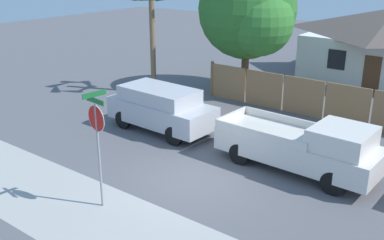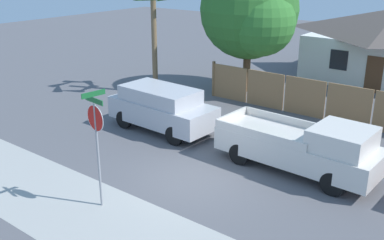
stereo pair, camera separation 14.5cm
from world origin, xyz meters
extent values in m
plane|color=#56565B|center=(0.00, 0.00, 0.00)|extent=(80.00, 80.00, 0.00)
cube|color=#A3A39E|center=(0.00, -3.60, 0.00)|extent=(36.00, 3.20, 0.01)
cube|color=#997047|center=(-4.01, 8.30, 0.88)|extent=(1.97, 0.06, 1.75)
cube|color=#997047|center=(-1.96, 8.30, 0.88)|extent=(1.97, 0.06, 1.75)
cube|color=#997047|center=(0.10, 8.30, 0.88)|extent=(1.97, 0.06, 1.75)
cube|color=#997047|center=(2.15, 8.30, 0.88)|extent=(1.97, 0.06, 1.75)
cube|color=brown|center=(-5.04, 8.30, 0.93)|extent=(0.12, 0.12, 1.85)
cube|color=black|center=(-0.53, 14.04, 1.55)|extent=(1.00, 0.04, 1.10)
cube|color=brown|center=(1.47, 14.04, 1.00)|extent=(0.90, 0.04, 2.00)
cylinder|color=brown|center=(-4.15, 10.15, 1.23)|extent=(0.40, 0.40, 2.46)
sphere|color=#2D6B28|center=(-4.15, 10.15, 4.40)|extent=(5.16, 5.16, 5.16)
sphere|color=#31732C|center=(-2.99, 9.51, 3.88)|extent=(3.35, 3.35, 3.35)
cylinder|color=brown|center=(-7.87, 6.86, 2.66)|extent=(0.28, 0.28, 5.32)
cube|color=#B7B7BC|center=(-3.79, 2.80, 0.82)|extent=(4.77, 2.13, 0.90)
cube|color=#B7B7BC|center=(-3.91, 2.80, 1.57)|extent=(3.36, 1.92, 0.59)
cube|color=black|center=(-2.35, 2.74, 1.57)|extent=(0.13, 1.71, 0.50)
cylinder|color=black|center=(-2.30, 3.60, 0.39)|extent=(0.77, 0.22, 0.77)
cylinder|color=black|center=(-2.37, 1.88, 0.39)|extent=(0.77, 0.22, 0.77)
cylinder|color=black|center=(-5.21, 3.72, 0.39)|extent=(0.77, 0.22, 0.77)
cylinder|color=black|center=(-5.28, 1.99, 0.39)|extent=(0.77, 0.22, 0.77)
cube|color=silver|center=(2.33, 2.80, 0.78)|extent=(5.64, 2.25, 0.82)
cube|color=silver|center=(3.86, 2.74, 1.53)|extent=(1.85, 1.94, 0.70)
cube|color=silver|center=(1.43, 3.80, 1.33)|extent=(3.50, 0.22, 0.29)
cube|color=silver|center=(1.36, 1.87, 1.33)|extent=(3.50, 0.22, 0.29)
cube|color=silver|center=(-0.41, 2.91, 1.33)|extent=(0.16, 1.93, 0.29)
cylinder|color=black|center=(4.09, 3.63, 0.39)|extent=(0.77, 0.22, 0.77)
cylinder|color=black|center=(4.02, 1.82, 0.39)|extent=(0.77, 0.22, 0.77)
cylinder|color=black|center=(0.64, 3.77, 0.39)|extent=(0.77, 0.22, 0.77)
cylinder|color=black|center=(0.57, 1.96, 0.39)|extent=(0.77, 0.22, 0.77)
cylinder|color=gray|center=(-1.14, -2.96, 1.58)|extent=(0.07, 0.07, 3.17)
cylinder|color=red|center=(-1.14, -2.96, 2.74)|extent=(0.73, 0.12, 0.73)
cylinder|color=white|center=(-1.14, -2.96, 2.74)|extent=(0.77, 0.11, 0.78)
cube|color=#19602D|center=(-1.14, -2.96, 3.27)|extent=(0.83, 0.13, 0.15)
cube|color=#19602D|center=(-1.14, -2.96, 3.45)|extent=(0.12, 0.75, 0.15)
camera|label=1|loc=(8.02, -10.65, 6.92)|focal=42.00mm
camera|label=2|loc=(8.14, -10.56, 6.92)|focal=42.00mm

